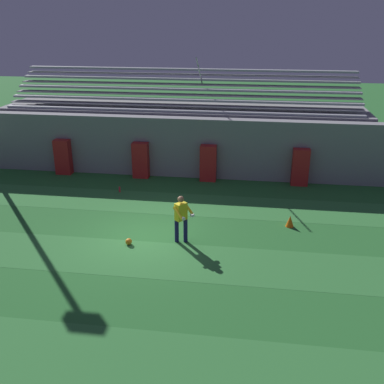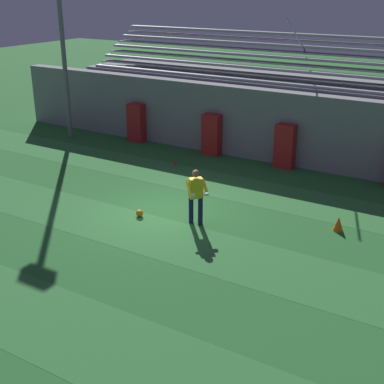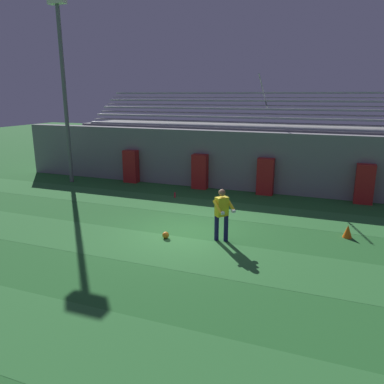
{
  "view_description": "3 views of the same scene",
  "coord_description": "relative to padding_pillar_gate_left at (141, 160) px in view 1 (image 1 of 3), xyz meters",
  "views": [
    {
      "loc": [
        3.59,
        -13.6,
        7.2
      ],
      "look_at": [
        1.57,
        0.77,
        1.45
      ],
      "focal_mm": 42.0,
      "sensor_mm": 36.0,
      "label": 1
    },
    {
      "loc": [
        8.67,
        -12.49,
        6.64
      ],
      "look_at": [
        1.61,
        -0.86,
        1.27
      ],
      "focal_mm": 50.0,
      "sensor_mm": 36.0,
      "label": 2
    },
    {
      "loc": [
        4.42,
        -10.84,
        4.46
      ],
      "look_at": [
        0.04,
        0.61,
        1.27
      ],
      "focal_mm": 35.0,
      "sensor_mm": 36.0,
      "label": 3
    }
  ],
  "objects": [
    {
      "name": "turf_stripe_near",
      "position": [
        1.59,
        -11.95,
        -0.84
      ],
      "size": [
        28.0,
        2.25,
        0.01
      ],
      "primitive_type": "cube",
      "color": "#337A38",
      "rests_on": "ground"
    },
    {
      "name": "traffic_cone",
      "position": [
        6.65,
        -4.44,
        -0.63
      ],
      "size": [
        0.3,
        0.3,
        0.42
      ],
      "primitive_type": "cone",
      "color": "orange",
      "rests_on": "ground"
    },
    {
      "name": "bleacher_stand",
      "position": [
        1.59,
        2.89,
        0.66
      ],
      "size": [
        18.0,
        4.05,
        5.43
      ],
      "color": "gray",
      "rests_on": "ground"
    },
    {
      "name": "padding_pillar_gate_left",
      "position": [
        0.0,
        0.0,
        0.0
      ],
      "size": [
        0.74,
        0.44,
        1.68
      ],
      "primitive_type": "cube",
      "color": "#B21E1E",
      "rests_on": "ground"
    },
    {
      "name": "turf_stripe_mid",
      "position": [
        1.59,
        -7.44,
        -0.84
      ],
      "size": [
        28.0,
        2.25,
        0.01
      ],
      "primitive_type": "cube",
      "color": "#337A38",
      "rests_on": "ground"
    },
    {
      "name": "goalkeeper",
      "position": [
        2.94,
        -6.16,
        0.11
      ],
      "size": [
        0.73,
        0.74,
        1.67
      ],
      "color": "#19194C",
      "rests_on": "ground"
    },
    {
      "name": "turf_stripe_far",
      "position": [
        1.59,
        -2.93,
        -0.84
      ],
      "size": [
        28.0,
        2.25,
        0.01
      ],
      "primitive_type": "cube",
      "color": "#337A38",
      "rests_on": "ground"
    },
    {
      "name": "padding_pillar_gate_right",
      "position": [
        3.18,
        0.0,
        0.0
      ],
      "size": [
        0.74,
        0.44,
        1.68
      ],
      "primitive_type": "cube",
      "color": "#B21E1E",
      "rests_on": "ground"
    },
    {
      "name": "padding_pillar_far_left",
      "position": [
        -3.82,
        0.0,
        0.0
      ],
      "size": [
        0.74,
        0.44,
        1.68
      ],
      "primitive_type": "cube",
      "color": "#B21E1E",
      "rests_on": "ground"
    },
    {
      "name": "soccer_ball",
      "position": [
        1.21,
        -6.61,
        -0.73
      ],
      "size": [
        0.22,
        0.22,
        0.22
      ],
      "primitive_type": "sphere",
      "color": "orange",
      "rests_on": "ground"
    },
    {
      "name": "back_wall",
      "position": [
        1.59,
        0.55,
        0.56
      ],
      "size": [
        24.0,
        0.6,
        2.8
      ],
      "primitive_type": "cube",
      "color": "gray",
      "rests_on": "ground"
    },
    {
      "name": "ground_plane",
      "position": [
        1.59,
        -5.95,
        -0.84
      ],
      "size": [
        80.0,
        80.0,
        0.0
      ],
      "primitive_type": "plane",
      "color": "#286B2D"
    },
    {
      "name": "water_bottle",
      "position": [
        -0.47,
        -2.0,
        -0.72
      ],
      "size": [
        0.07,
        0.07,
        0.24
      ],
      "primitive_type": "cylinder",
      "color": "red",
      "rests_on": "ground"
    },
    {
      "name": "padding_pillar_far_right",
      "position": [
        7.33,
        0.0,
        0.0
      ],
      "size": [
        0.74,
        0.44,
        1.68
      ],
      "primitive_type": "cube",
      "color": "#B21E1E",
      "rests_on": "ground"
    }
  ]
}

